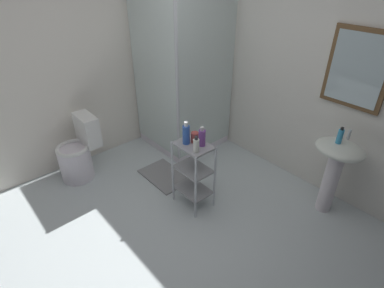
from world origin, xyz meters
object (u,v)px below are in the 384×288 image
shampoo_bottle_blue (186,134)px  conditioner_bottle_purple (202,137)px  pedestal_sink (336,164)px  lotion_bottle_white (196,145)px  bath_mat (165,176)px  shower_stall (182,115)px  storage_cart (193,170)px  hand_soap_bottle (340,136)px  rinse_cup (195,137)px  toilet (79,154)px

shampoo_bottle_blue → conditioner_bottle_purple: shampoo_bottle_blue is taller
pedestal_sink → shampoo_bottle_blue: 1.48m
lotion_bottle_white → bath_mat: 1.06m
shower_stall → bath_mat: (0.42, -0.64, -0.45)m
storage_cart → pedestal_sink: bearing=45.1°
pedestal_sink → storage_cart: (-0.98, -0.98, -0.14)m
hand_soap_bottle → storage_cart: bearing=-134.6°
storage_cart → bath_mat: 0.72m
lotion_bottle_white → shampoo_bottle_blue: 0.18m
rinse_cup → bath_mat: bearing=-179.7°
storage_cart → shampoo_bottle_blue: size_ratio=3.17×
pedestal_sink → conditioner_bottle_purple: size_ratio=4.08×
hand_soap_bottle → conditioner_bottle_purple: (-0.89, -0.91, -0.06)m
lotion_bottle_white → pedestal_sink: bearing=50.2°
shower_stall → toilet: size_ratio=2.63×
pedestal_sink → toilet: pedestal_sink is taller
toilet → rinse_cup: 1.50m
hand_soap_bottle → lotion_bottle_white: bearing=-129.4°
conditioner_bottle_purple → rinse_cup: 0.10m
lotion_bottle_white → conditioner_bottle_purple: bearing=112.2°
toilet → lotion_bottle_white: lotion_bottle_white is taller
toilet → conditioner_bottle_purple: size_ratio=3.83×
storage_cart → conditioner_bottle_purple: size_ratio=3.73×
pedestal_sink → bath_mat: bearing=-148.9°
storage_cart → lotion_bottle_white: bearing=-29.7°
pedestal_sink → storage_cart: 1.39m
pedestal_sink → shampoo_bottle_blue: bearing=-135.8°
storage_cart → shampoo_bottle_blue: (-0.07, -0.03, 0.41)m
shower_stall → hand_soap_bottle: size_ratio=12.17×
shower_stall → toilet: (-0.25, -1.38, -0.15)m
shampoo_bottle_blue → lotion_bottle_white: bearing=-8.9°
hand_soap_bottle → shower_stall: bearing=-172.0°
shampoo_bottle_blue → conditioner_bottle_purple: size_ratio=1.18×
storage_cart → bath_mat: storage_cart is taller
shower_stall → rinse_cup: size_ratio=19.13×
shampoo_bottle_blue → toilet: bearing=-151.0°
rinse_cup → lotion_bottle_white: bearing=-37.1°
shampoo_bottle_blue → pedestal_sink: bearing=44.2°
rinse_cup → bath_mat: rinse_cup is taller
lotion_bottle_white → conditioner_bottle_purple: 0.13m
shampoo_bottle_blue → hand_soap_bottle: bearing=44.5°
toilet → lotion_bottle_white: size_ratio=4.59×
lotion_bottle_white → rinse_cup: bearing=142.9°
shampoo_bottle_blue → bath_mat: size_ratio=0.39×
conditioner_bottle_purple → rinse_cup: bearing=-173.1°
hand_soap_bottle → toilet: bearing=-143.1°
shower_stall → conditioner_bottle_purple: 1.29m
conditioner_bottle_purple → bath_mat: (-0.64, -0.01, -0.82)m
storage_cart → hand_soap_bottle: size_ratio=4.50×
shower_stall → rinse_cup: 1.21m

